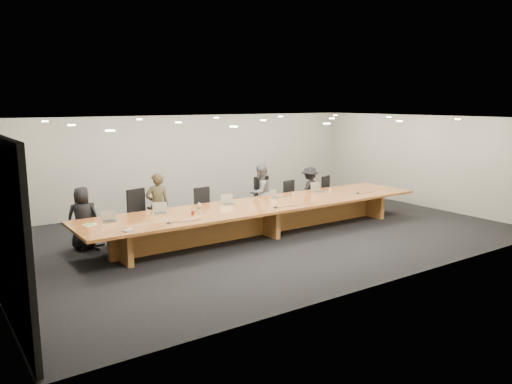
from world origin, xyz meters
TOP-DOWN VIEW (x-y plane):
  - ground at (0.00, 0.00)m, footprint 12.00×12.00m
  - back_wall at (0.00, 4.00)m, footprint 12.00×0.02m
  - conference_table at (0.00, 0.00)m, footprint 9.00×1.80m
  - chair_far_left at (-3.87, 1.17)m, footprint 0.55×0.55m
  - chair_left at (-2.57, 1.29)m, footprint 0.75×0.75m
  - chair_mid_left at (-0.92, 1.16)m, footprint 0.59×0.59m
  - chair_mid_right at (1.03, 1.28)m, footprint 0.64×0.64m
  - chair_right at (1.92, 1.18)m, footprint 0.58×0.58m
  - chair_far_right at (3.37, 1.18)m, footprint 0.65×0.65m
  - person_a at (-3.96, 1.26)m, footprint 0.78×0.63m
  - person_b at (-2.22, 1.21)m, footprint 0.61×0.45m
  - person_c at (0.77, 1.21)m, footprint 0.85×0.73m
  - person_d at (2.50, 1.18)m, footprint 0.94×0.63m
  - laptop_a at (-3.69, 0.31)m, footprint 0.34×0.28m
  - laptop_b at (-2.51, 0.42)m, footprint 0.39×0.34m
  - laptop_c at (-0.72, 0.42)m, footprint 0.34×0.27m
  - laptop_d at (0.70, 0.37)m, footprint 0.36×0.31m
  - laptop_e at (2.17, 0.40)m, footprint 0.41×0.33m
  - water_bottle at (-1.73, 0.03)m, footprint 0.09×0.09m
  - amber_mug at (-1.97, -0.11)m, footprint 0.08×0.08m
  - paper_cup_near at (1.27, 0.41)m, footprint 0.07×0.07m
  - paper_cup_far at (2.45, 0.26)m, footprint 0.08×0.08m
  - notepad at (-4.10, 0.25)m, footprint 0.28×0.24m
  - lime_gadget at (-4.11, 0.24)m, footprint 0.17×0.11m
  - av_box at (-3.64, -0.65)m, footprint 0.22×0.19m
  - mic_left at (-2.73, -0.51)m, footprint 0.15×0.15m
  - mic_center at (-0.01, -0.54)m, footprint 0.17×0.17m
  - mic_right at (2.92, -0.34)m, footprint 0.15×0.15m

SIDE VIEW (x-z plane):
  - ground at x=0.00m, z-range 0.00..0.00m
  - chair_far_left at x=-3.87m, z-range 0.00..0.99m
  - chair_right at x=1.92m, z-range 0.00..1.01m
  - chair_far_right at x=3.37m, z-range 0.00..1.01m
  - conference_table at x=0.00m, z-range 0.15..0.90m
  - chair_mid_left at x=-0.92m, z-range 0.00..1.08m
  - chair_mid_right at x=1.03m, z-range 0.00..1.19m
  - chair_left at x=-2.57m, z-range 0.00..1.19m
  - person_d at x=2.50m, z-range 0.00..1.35m
  - person_a at x=-3.96m, z-range 0.00..1.38m
  - notepad at x=-4.10m, z-range 0.75..0.77m
  - av_box at x=-3.64m, z-range 0.75..0.78m
  - mic_left at x=-2.73m, z-range 0.75..0.78m
  - mic_center at x=-0.01m, z-range 0.75..0.78m
  - mic_right at x=2.92m, z-range 0.75..0.78m
  - person_c at x=0.77m, z-range 0.00..1.54m
  - lime_gadget at x=-4.11m, z-range 0.77..0.79m
  - person_b at x=-2.22m, z-range 0.00..1.56m
  - paper_cup_near at x=1.27m, z-range 0.75..0.83m
  - paper_cup_far at x=2.45m, z-range 0.75..0.84m
  - amber_mug at x=-1.97m, z-range 0.75..0.84m
  - water_bottle at x=-1.73m, z-range 0.75..0.96m
  - laptop_a at x=-3.69m, z-range 0.75..0.98m
  - laptop_d at x=0.70m, z-range 0.75..0.98m
  - laptop_b at x=-2.51m, z-range 0.75..1.00m
  - laptop_c at x=-0.72m, z-range 0.75..1.00m
  - laptop_e at x=2.17m, z-range 0.75..1.04m
  - back_wall at x=0.00m, z-range 0.00..2.80m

